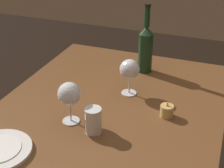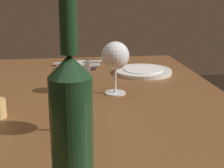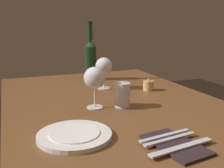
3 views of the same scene
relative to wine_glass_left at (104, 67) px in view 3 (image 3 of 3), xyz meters
The scene contains 11 objects.
dining_table 0.30m from the wine_glass_left, 10.37° to the right, with size 1.30×0.90×0.74m.
wine_glass_left is the anchor object (origin of this frame).
wine_glass_right 0.31m from the wine_glass_left, 26.60° to the right, with size 0.09×0.09×0.17m.
wine_bottle 0.24m from the wine_glass_left, behind, with size 0.07×0.07×0.34m.
water_tumbler 0.32m from the wine_glass_left, ahead, with size 0.06×0.06×0.10m.
votive_candle 0.24m from the wine_glass_left, 58.77° to the left, with size 0.05×0.05×0.07m.
dinner_plate 0.61m from the wine_glass_left, 28.42° to the right, with size 0.22×0.22×0.02m.
folded_napkin 0.69m from the wine_glass_left, ahead, with size 0.20×0.13×0.01m.
fork_inner 0.67m from the wine_glass_left, ahead, with size 0.04×0.18×0.00m.
fork_outer 0.64m from the wine_glass_left, ahead, with size 0.04×0.18×0.00m.
table_knife 0.72m from the wine_glass_left, ahead, with size 0.05×0.21×0.00m.
Camera 3 is at (1.04, -0.42, 1.08)m, focal length 43.10 mm.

